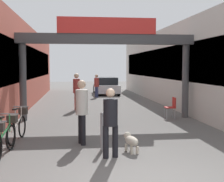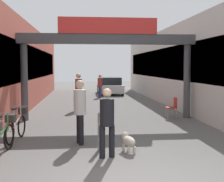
# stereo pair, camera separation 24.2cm
# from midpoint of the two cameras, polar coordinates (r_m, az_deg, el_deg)

# --- Properties ---
(storefront_right) EXTENTS (3.00, 26.00, 4.28)m
(storefront_right) POSITION_cam_midpoint_polar(r_m,az_deg,el_deg) (17.56, 14.14, 4.28)
(storefront_right) COLOR beige
(storefront_right) RESTS_ON ground_plane
(arcade_sign_gateway) EXTENTS (7.40, 0.47, 4.11)m
(arcade_sign_gateway) POSITION_cam_midpoint_polar(r_m,az_deg,el_deg) (12.76, -1.52, 7.93)
(arcade_sign_gateway) COLOR #4C4C4F
(arcade_sign_gateway) RESTS_ON ground_plane
(pedestrian_with_dog) EXTENTS (0.42, 0.42, 1.65)m
(pedestrian_with_dog) POSITION_cam_midpoint_polar(r_m,az_deg,el_deg) (7.36, -1.23, -5.04)
(pedestrian_with_dog) COLOR black
(pedestrian_with_dog) RESTS_ON ground_plane
(pedestrian_companion) EXTENTS (0.42, 0.42, 1.79)m
(pedestrian_companion) POSITION_cam_midpoint_polar(r_m,az_deg,el_deg) (8.67, -6.35, -3.01)
(pedestrian_companion) COLOR black
(pedestrian_companion) RESTS_ON ground_plane
(pedestrian_carrying_crate) EXTENTS (0.43, 0.43, 1.83)m
(pedestrian_carrying_crate) POSITION_cam_midpoint_polar(r_m,az_deg,el_deg) (15.54, -6.95, 0.38)
(pedestrian_carrying_crate) COLOR #99332D
(pedestrian_carrying_crate) RESTS_ON ground_plane
(pedestrian_elderly_walking) EXTENTS (0.43, 0.43, 1.62)m
(pedestrian_elderly_walking) POSITION_cam_midpoint_polar(r_m,az_deg,el_deg) (21.81, -3.15, 1.22)
(pedestrian_elderly_walking) COLOR navy
(pedestrian_elderly_walking) RESTS_ON ground_plane
(dog_on_leash) EXTENTS (0.39, 0.67, 0.47)m
(dog_on_leash) POSITION_cam_midpoint_polar(r_m,az_deg,el_deg) (7.99, 2.58, -9.03)
(dog_on_leash) COLOR beige
(dog_on_leash) RESTS_ON ground_plane
(bicycle_green_second) EXTENTS (0.46, 1.68, 0.98)m
(bicycle_green_second) POSITION_cam_midpoint_polar(r_m,az_deg,el_deg) (8.21, -19.79, -7.89)
(bicycle_green_second) COLOR black
(bicycle_green_second) RESTS_ON ground_plane
(bicycle_silver_third) EXTENTS (0.46, 1.68, 0.98)m
(bicycle_silver_third) POSITION_cam_midpoint_polar(r_m,az_deg,el_deg) (9.60, -17.50, -6.05)
(bicycle_silver_third) COLOR black
(bicycle_silver_third) RESTS_ON ground_plane
(bollard_post_metal) EXTENTS (0.10, 0.10, 0.99)m
(bollard_post_metal) POSITION_cam_midpoint_polar(r_m,az_deg,el_deg) (8.11, -2.66, -7.27)
(bollard_post_metal) COLOR gray
(bollard_post_metal) RESTS_ON ground_plane
(cafe_chair_red_nearer) EXTENTS (0.41, 0.41, 0.89)m
(cafe_chair_red_nearer) POSITION_cam_midpoint_polar(r_m,az_deg,el_deg) (13.14, 10.34, -2.67)
(cafe_chair_red_nearer) COLOR gray
(cafe_chair_red_nearer) RESTS_ON ground_plane
(parked_car_white) EXTENTS (1.83, 4.02, 1.33)m
(parked_car_white) POSITION_cam_midpoint_polar(r_m,az_deg,el_deg) (24.50, -1.38, 0.93)
(parked_car_white) COLOR silver
(parked_car_white) RESTS_ON ground_plane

